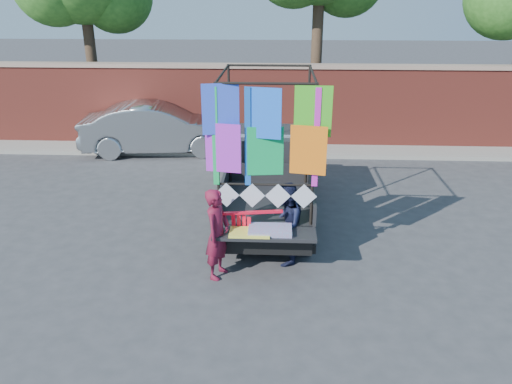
{
  "coord_description": "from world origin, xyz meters",
  "views": [
    {
      "loc": [
        -0.18,
        -8.67,
        4.69
      ],
      "look_at": [
        -0.58,
        -0.21,
        1.27
      ],
      "focal_mm": 35.0,
      "sensor_mm": 36.0,
      "label": 1
    }
  ],
  "objects_px": {
    "pickup_truck": "(268,174)",
    "sedan": "(159,128)",
    "man": "(286,224)",
    "woman": "(217,234)"
  },
  "relations": [
    {
      "from": "sedan",
      "to": "woman",
      "type": "height_order",
      "value": "woman"
    },
    {
      "from": "pickup_truck",
      "to": "man",
      "type": "height_order",
      "value": "pickup_truck"
    },
    {
      "from": "pickup_truck",
      "to": "sedan",
      "type": "height_order",
      "value": "pickup_truck"
    },
    {
      "from": "sedan",
      "to": "man",
      "type": "distance_m",
      "value": 7.69
    },
    {
      "from": "pickup_truck",
      "to": "sedan",
      "type": "bearing_deg",
      "value": 129.93
    },
    {
      "from": "woman",
      "to": "man",
      "type": "xyz_separation_m",
      "value": [
        1.19,
        0.52,
        -0.04
      ]
    },
    {
      "from": "man",
      "to": "woman",
      "type": "bearing_deg",
      "value": -55.82
    },
    {
      "from": "woman",
      "to": "man",
      "type": "distance_m",
      "value": 1.3
    },
    {
      "from": "woman",
      "to": "pickup_truck",
      "type": "bearing_deg",
      "value": 3.24
    },
    {
      "from": "pickup_truck",
      "to": "sedan",
      "type": "distance_m",
      "value": 5.4
    }
  ]
}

